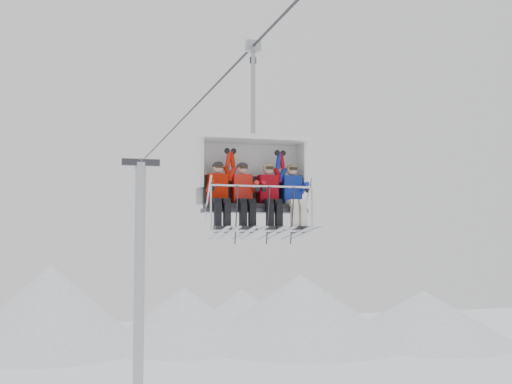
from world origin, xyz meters
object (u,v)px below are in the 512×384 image
object	(u,v)px
skier_far_left	(219,194)
skier_center_left	(244,194)
skier_center_right	(270,195)
chairlift_carrier	(251,173)
lift_tower_right	(139,304)
skier_far_right	(293,195)

from	to	relation	value
skier_far_left	skier_center_left	xyz separation A→B (m)	(0.51, 0.00, 0.00)
skier_center_right	skier_center_left	bearing A→B (deg)	180.00
skier_far_left	skier_center_left	distance (m)	0.51
chairlift_carrier	skier_center_left	bearing A→B (deg)	-129.68
skier_center_left	skier_far_left	bearing A→B (deg)	180.00
skier_center_right	lift_tower_right	bearing A→B (deg)	90.78
lift_tower_right	skier_far_right	size ratio (longest dim) A/B	7.99
lift_tower_right	chairlift_carrier	distance (m)	22.20
skier_center_left	skier_center_right	bearing A→B (deg)	0.00
chairlift_carrier	skier_center_left	xyz separation A→B (m)	(-0.25, -0.30, -0.46)
lift_tower_right	skier_far_left	xyz separation A→B (m)	(-0.76, -21.97, 4.41)
skier_far_left	skier_center_right	distance (m)	1.06
skier_far_left	chairlift_carrier	bearing A→B (deg)	21.83
lift_tower_right	skier_far_left	bearing A→B (deg)	-91.98
lift_tower_right	skier_center_left	distance (m)	22.41
chairlift_carrier	skier_center_right	xyz separation A→B (m)	(0.30, -0.30, -0.46)
skier_far_left	skier_center_right	bearing A→B (deg)	0.00
skier_far_left	lift_tower_right	bearing A→B (deg)	88.02
chairlift_carrier	skier_far_left	size ratio (longest dim) A/B	2.36
skier_center_left	skier_far_right	distance (m)	1.07
lift_tower_right	skier_center_right	size ratio (longest dim) A/B	7.99
chairlift_carrier	skier_far_right	bearing A→B (deg)	-20.53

